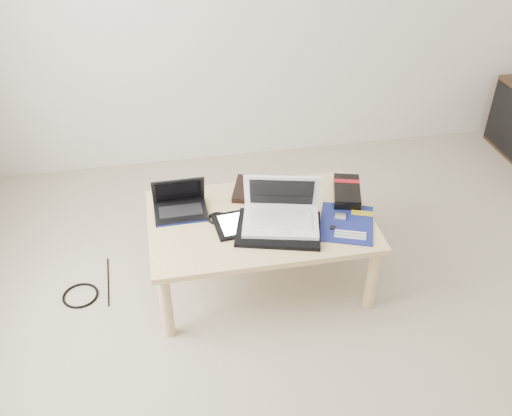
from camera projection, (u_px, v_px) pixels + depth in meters
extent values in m
plane|color=#A99E89|center=(373.00, 368.00, 2.57)|extent=(4.00, 4.00, 0.00)
cube|color=#E0BE87|center=(260.00, 221.00, 2.83)|extent=(1.10, 0.70, 0.03)
cylinder|color=#E0BE87|center=(166.00, 306.00, 2.63)|extent=(0.06, 0.06, 0.37)
cylinder|color=#E0BE87|center=(372.00, 278.00, 2.78)|extent=(0.06, 0.06, 0.37)
cylinder|color=#E0BE87|center=(160.00, 228.00, 3.11)|extent=(0.06, 0.06, 0.37)
cylinder|color=#E0BE87|center=(335.00, 208.00, 3.26)|extent=(0.06, 0.06, 0.37)
cube|color=black|center=(261.00, 190.00, 3.00)|extent=(0.34, 0.31, 0.03)
cube|color=black|center=(181.00, 212.00, 2.85)|extent=(0.26, 0.18, 0.02)
cube|color=black|center=(181.00, 211.00, 2.85)|extent=(0.22, 0.10, 0.00)
cube|color=black|center=(182.00, 218.00, 2.79)|extent=(0.06, 0.03, 0.00)
cube|color=black|center=(178.00, 190.00, 2.85)|extent=(0.26, 0.08, 0.17)
cube|color=black|center=(178.00, 191.00, 2.84)|extent=(0.22, 0.06, 0.13)
cube|color=#0C1343|center=(183.00, 223.00, 2.78)|extent=(0.26, 0.02, 0.01)
cube|color=black|center=(243.00, 223.00, 2.78)|extent=(0.30, 0.24, 0.01)
cube|color=white|center=(243.00, 222.00, 2.77)|extent=(0.24, 0.19, 0.00)
cube|color=silver|center=(284.00, 215.00, 2.83)|extent=(0.08, 0.25, 0.02)
cube|color=#9D9DA2|center=(284.00, 213.00, 2.82)|extent=(0.07, 0.20, 0.00)
cube|color=black|center=(278.00, 229.00, 2.74)|extent=(0.46, 0.39, 0.02)
cube|color=white|center=(281.00, 222.00, 2.75)|extent=(0.41, 0.33, 0.02)
cube|color=white|center=(281.00, 221.00, 2.74)|extent=(0.32, 0.20, 0.00)
cube|color=white|center=(280.00, 232.00, 2.67)|extent=(0.09, 0.05, 0.00)
cube|color=white|center=(282.00, 191.00, 2.75)|extent=(0.38, 0.18, 0.23)
cube|color=black|center=(282.00, 192.00, 2.74)|extent=(0.32, 0.15, 0.18)
cube|color=#0D0F57|center=(346.00, 223.00, 2.78)|extent=(0.35, 0.39, 0.01)
cube|color=silver|center=(340.00, 216.00, 2.82)|extent=(0.07, 0.07, 0.01)
cube|color=gold|center=(362.00, 212.00, 2.85)|extent=(0.10, 0.05, 0.01)
cube|color=gold|center=(362.00, 214.00, 2.83)|extent=(0.10, 0.05, 0.01)
cube|color=silver|center=(350.00, 232.00, 2.72)|extent=(0.14, 0.06, 0.01)
cube|color=silver|center=(350.00, 235.00, 2.70)|extent=(0.14, 0.06, 0.01)
cube|color=silver|center=(350.00, 237.00, 2.68)|extent=(0.14, 0.06, 0.01)
cube|color=black|center=(333.00, 227.00, 2.75)|extent=(0.03, 0.03, 0.01)
cube|color=black|center=(347.00, 192.00, 2.96)|extent=(0.20, 0.29, 0.06)
cube|color=maroon|center=(347.00, 181.00, 2.99)|extent=(0.14, 0.07, 0.00)
torus|color=black|center=(218.00, 218.00, 2.81)|extent=(0.13, 0.13, 0.01)
torus|color=black|center=(80.00, 295.00, 2.94)|extent=(0.24, 0.24, 0.01)
cylinder|color=black|center=(108.00, 281.00, 3.03)|extent=(0.02, 0.37, 0.01)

